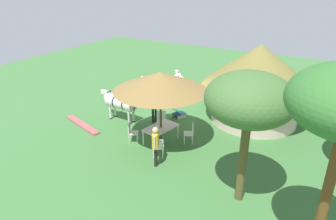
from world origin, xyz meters
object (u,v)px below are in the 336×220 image
shade_umbrella (160,81)px  patio_chair_near_lawn (161,119)px  guest_behind_table (156,143)px  patio_chair_near_hut (158,146)px  striped_lounge_chair (178,113)px  acacia_tree_right_background (250,100)px  guest_beside_umbrella (154,105)px  patio_chair_east_end (190,132)px  standing_watcher (143,87)px  patio_dining_table (161,129)px  zebra_nearest_camera (120,102)px  thatched_hut (258,79)px  patio_chair_west_end (131,131)px  zebra_by_umbrella (181,82)px

shade_umbrella → patio_chair_near_lawn: (-1.14, -0.68, -2.37)m
shade_umbrella → guest_behind_table: shade_umbrella is taller
patio_chair_near_hut → striped_lounge_chair: 4.05m
acacia_tree_right_background → guest_beside_umbrella: bearing=-122.5°
patio_chair_east_end → guest_beside_umbrella: guest_beside_umbrella is taller
shade_umbrella → striped_lounge_chair: bearing=-168.5°
standing_watcher → patio_dining_table: bearing=81.7°
patio_chair_near_hut → zebra_nearest_camera: 4.18m
shade_umbrella → zebra_nearest_camera: bearing=-107.1°
thatched_hut → standing_watcher: 6.53m
guest_behind_table → zebra_nearest_camera: size_ratio=0.73×
thatched_hut → guest_beside_umbrella: size_ratio=3.42×
guest_behind_table → zebra_nearest_camera: guest_behind_table is taller
patio_dining_table → patio_chair_west_end: (0.65, -1.16, -0.14)m
thatched_hut → guest_behind_table: (6.12, -2.19, -1.21)m
patio_chair_west_end → zebra_by_umbrella: bearing=157.3°
thatched_hut → guest_behind_table: thatched_hut is taller
thatched_hut → patio_chair_west_end: 6.75m
patio_chair_near_hut → acacia_tree_right_background: (0.82, 3.70, 3.07)m
standing_watcher → striped_lounge_chair: (0.83, 2.81, -0.73)m
patio_chair_west_end → striped_lounge_chair: bearing=140.3°
thatched_hut → patio_chair_east_end: size_ratio=6.17×
patio_dining_table → patio_chair_near_hut: patio_chair_near_hut is taller
striped_lounge_chair → patio_chair_near_hut: bearing=-52.3°
patio_chair_east_end → zebra_nearest_camera: (-0.32, -4.17, 0.48)m
striped_lounge_chair → acacia_tree_right_background: 7.52m
standing_watcher → zebra_by_umbrella: standing_watcher is taller
shade_umbrella → striped_lounge_chair: 3.80m
striped_lounge_chair → patio_chair_near_lawn: bearing=-73.4°
patio_chair_near_lawn → patio_chair_west_end: size_ratio=1.00×
guest_beside_umbrella → striped_lounge_chair: bearing=21.1°
patio_chair_near_lawn → guest_behind_table: 3.27m
patio_chair_near_lawn → zebra_nearest_camera: bearing=-25.0°
guest_behind_table → acacia_tree_right_background: acacia_tree_right_background is taller
patio_chair_near_hut → patio_chair_near_lawn: size_ratio=1.00×
standing_watcher → zebra_nearest_camera: bearing=46.2°
patio_chair_near_hut → guest_behind_table: 0.77m
guest_behind_table → zebra_nearest_camera: bearing=30.5°
patio_chair_east_end → guest_behind_table: bearing=143.9°
thatched_hut → patio_chair_near_hut: thatched_hut is taller
patio_chair_near_lawn → acacia_tree_right_background: bearing=117.0°
patio_chair_near_lawn → guest_beside_umbrella: (-0.45, -0.68, 0.46)m
striped_lounge_chair → thatched_hut: bearing=46.9°
guest_beside_umbrella → zebra_by_umbrella: size_ratio=0.93×
patio_chair_near_lawn → patio_chair_west_end: 1.86m
thatched_hut → patio_chair_near_hut: 6.31m
patio_chair_near_hut → zebra_nearest_camera: bearing=123.1°
patio_dining_table → patio_chair_near_hut: size_ratio=1.93×
shade_umbrella → patio_chair_near_hut: 2.71m
shade_umbrella → guest_behind_table: size_ratio=2.39×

